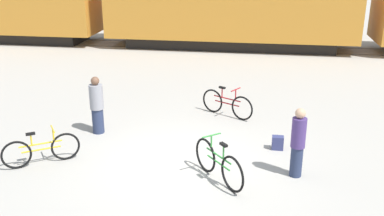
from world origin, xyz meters
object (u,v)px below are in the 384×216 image
Objects in this scene: bicycle_green at (218,163)px; bicycle_maroon at (227,104)px; bicycle_yellow at (41,150)px; person_in_purple at (298,142)px; backpack at (278,143)px; person_in_grey at (97,105)px.

bicycle_green reaches higher than bicycle_maroon.
bicycle_yellow is 5.72m from person_in_purple.
person_in_purple is 1.50m from backpack.
backpack is at bearing 139.72° from person_in_grey.
person_in_purple is (1.64, 0.48, 0.38)m from bicycle_green.
bicycle_yellow is at bearing -32.82° from person_in_purple.
bicycle_green is at bearing 111.92° from person_in_grey.
bicycle_yellow is at bearing -162.80° from backpack.
bicycle_yellow is 0.95× the size of bicycle_maroon.
person_in_purple reaches higher than bicycle_green.
bicycle_green reaches higher than bicycle_yellow.
bicycle_maroon is (-0.14, 3.92, -0.03)m from bicycle_green.
bicycle_green is at bearing -2.09° from bicycle_yellow.
bicycle_yellow is 0.95× the size of person_in_grey.
person_in_purple is 5.34m from person_in_grey.
bicycle_yellow is 4.33× the size of backpack.
person_in_grey is (-3.29, -1.79, 0.39)m from bicycle_maroon.
person_in_purple is at bearing -74.90° from backpack.
person_in_grey reaches higher than backpack.
bicycle_maroon is 2.57m from backpack.
person_in_purple reaches higher than person_in_grey.
bicycle_green is at bearing -125.52° from backpack.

